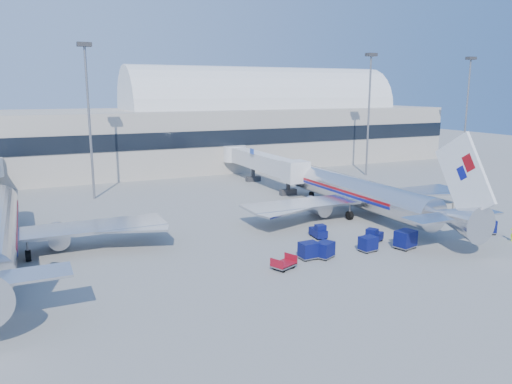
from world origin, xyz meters
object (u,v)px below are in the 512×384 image
mast_west (88,98)px  barrier_far (460,206)px  barrier_mid (442,208)px  tug_left (318,231)px  cart_train_c (309,250)px  cart_solo_near (405,239)px  cart_open_red (284,265)px  mast_far_east (468,96)px  tug_right (424,219)px  cart_solo_far (487,226)px  tug_lead (373,236)px  cart_train_b (325,250)px  airliner_main (362,194)px  mast_east (369,96)px  cart_train_a (368,244)px  jetbridge_near (258,161)px  barrier_near (423,210)px

mast_west → barrier_far: (44.60, -28.00, -14.34)m
barrier_mid → tug_left: 21.86m
barrier_mid → cart_train_c: size_ratio=1.56×
cart_solo_near → cart_open_red: bearing=164.9°
mast_far_east → tug_left: bearing=-150.3°
tug_right → cart_solo_far: tug_right is taller
barrier_mid → tug_lead: tug_lead is taller
barrier_mid → cart_train_b: bearing=-158.8°
airliner_main → cart_solo_far: bearing=-58.5°
mast_east → cart_train_a: 49.11m
mast_far_east → cart_train_b: size_ratio=10.03×
tug_lead → tug_right: tug_right is taller
tug_left → cart_train_a: (2.01, -6.16, 0.10)m
barrier_mid → tug_right: (-7.39, -4.52, 0.31)m
tug_left → barrier_mid: bearing=-74.9°
cart_train_b → cart_open_red: cart_train_b is taller
cart_open_red → cart_solo_far: bearing=-22.5°
mast_east → cart_solo_far: size_ratio=9.80×
barrier_mid → cart_solo_near: size_ratio=1.20×
tug_left → mast_west: bearing=38.0°
mast_east → cart_train_c: 52.77m
mast_east → barrier_far: bearing=-100.9°
cart_train_a → cart_solo_near: size_ratio=0.76×
jetbridge_near → barrier_near: 30.82m
barrier_far → cart_train_c: (-29.45, -9.11, 0.43)m
mast_east → barrier_near: size_ratio=7.53×
jetbridge_near → cart_solo_far: (10.19, -39.01, -3.05)m
tug_lead → mast_west: bearing=94.5°
mast_far_east → cart_solo_far: (-37.22, -38.20, -13.91)m
barrier_far → airliner_main: bearing=170.3°
barrier_mid → cart_train_b: cart_train_b is taller
jetbridge_near → tug_right: 34.07m
mast_far_east → cart_solo_near: size_ratio=9.05×
jetbridge_near → cart_train_c: bearing=-108.2°
mast_west → mast_east: 50.00m
cart_solo_far → jetbridge_near: bearing=131.8°
jetbridge_near → tug_lead: jetbridge_near is taller
tug_lead → mast_east: bearing=24.2°
cart_solo_far → cart_open_red: bearing=-152.1°
cart_train_a → cart_solo_far: bearing=-9.0°
barrier_far → cart_train_b: bearing=-161.1°
cart_open_red → tug_left: bearing=17.9°
mast_west → barrier_mid: 51.92m
airliner_main → tug_right: size_ratio=13.38×
cart_train_c → mast_west: bearing=110.3°
jetbridge_near → cart_train_c: size_ratio=14.32×
barrier_far → cart_open_red: (-32.95, -10.53, -0.03)m
cart_train_b → barrier_mid: bearing=-5.4°
airliner_main → cart_train_b: 18.08m
barrier_mid → cart_train_a: (-19.57, -9.65, 0.37)m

